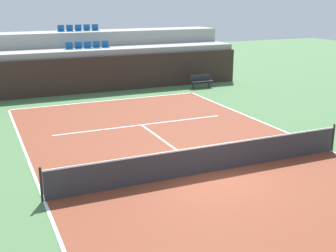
{
  "coord_description": "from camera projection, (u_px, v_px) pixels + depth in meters",
  "views": [
    {
      "loc": [
        -6.91,
        -12.2,
        5.73
      ],
      "look_at": [
        -0.6,
        2.0,
        1.2
      ],
      "focal_mm": 47.08,
      "sensor_mm": 36.0,
      "label": 1
    }
  ],
  "objects": [
    {
      "name": "sideline_left",
      "position": [
        44.0,
        201.0,
        12.88
      ],
      "size": [
        0.1,
        24.0,
        0.0
      ],
      "primitive_type": "cube",
      "color": "white",
      "rests_on": "court_surface"
    },
    {
      "name": "ground_plane",
      "position": [
        208.0,
        173.0,
        15.01
      ],
      "size": [
        80.0,
        80.0,
        0.0
      ],
      "primitive_type": "plane",
      "color": "#477042"
    },
    {
      "name": "tennis_net",
      "position": [
        208.0,
        159.0,
        14.86
      ],
      "size": [
        11.08,
        0.08,
        1.07
      ],
      "color": "black",
      "rests_on": "court_surface"
    },
    {
      "name": "sideline_right",
      "position": [
        331.0,
        151.0,
        17.13
      ],
      "size": [
        0.1,
        24.0,
        0.0
      ],
      "primitive_type": "cube",
      "color": "white",
      "rests_on": "court_surface"
    },
    {
      "name": "seating_row_lower",
      "position": [
        88.0,
        47.0,
        28.34
      ],
      "size": [
        2.81,
        0.44,
        0.44
      ],
      "color": "#145193",
      "rests_on": "stands_tier_lower"
    },
    {
      "name": "service_line_far",
      "position": [
        142.0,
        125.0,
        20.62
      ],
      "size": [
        8.26,
        0.1,
        0.0
      ],
      "primitive_type": "cube",
      "color": "white",
      "rests_on": "court_surface"
    },
    {
      "name": "back_wall",
      "position": [
        95.0,
        75.0,
        27.52
      ],
      "size": [
        20.07,
        0.3,
        2.24
      ],
      "primitive_type": "cube",
      "color": "#33231E",
      "rests_on": "ground_plane"
    },
    {
      "name": "centre_service_line",
      "position": [
        169.0,
        145.0,
        17.81
      ],
      "size": [
        0.1,
        6.4,
        0.0
      ],
      "primitive_type": "cube",
      "color": "white",
      "rests_on": "court_surface"
    },
    {
      "name": "stands_tier_lower",
      "position": [
        89.0,
        69.0,
        28.65
      ],
      "size": [
        20.07,
        2.4,
        2.6
      ],
      "primitive_type": "cube",
      "color": "#9E9E99",
      "rests_on": "ground_plane"
    },
    {
      "name": "court_surface",
      "position": [
        208.0,
        173.0,
        15.0
      ],
      "size": [
        11.0,
        24.0,
        0.01
      ],
      "primitive_type": "cube",
      "color": "brown",
      "rests_on": "ground_plane"
    },
    {
      "name": "stands_tier_upper",
      "position": [
        80.0,
        57.0,
        30.63
      ],
      "size": [
        20.07,
        2.4,
        3.54
      ],
      "primitive_type": "cube",
      "color": "#9E9E99",
      "rests_on": "ground_plane"
    },
    {
      "name": "seating_row_upper",
      "position": [
        79.0,
        29.0,
        30.18
      ],
      "size": [
        2.81,
        0.44,
        0.44
      ],
      "color": "#145193",
      "rests_on": "stands_tier_upper"
    },
    {
      "name": "baseline_far",
      "position": [
        108.0,
        101.0,
        25.49
      ],
      "size": [
        11.0,
        0.1,
        0.0
      ],
      "primitive_type": "cube",
      "color": "white",
      "rests_on": "court_surface"
    },
    {
      "name": "player_bench",
      "position": [
        201.0,
        80.0,
        29.03
      ],
      "size": [
        1.5,
        0.4,
        0.85
      ],
      "color": "#232328",
      "rests_on": "ground_plane"
    }
  ]
}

